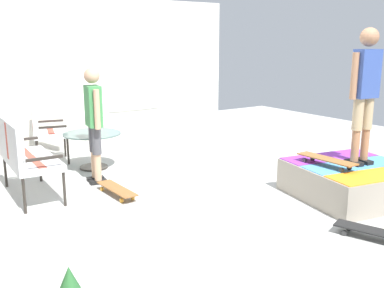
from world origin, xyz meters
The scene contains 11 objects.
ground_plane centered at (0.00, 0.00, -0.05)m, with size 12.00×12.00×0.10m, color #B2B2AD.
house_facade centered at (3.80, 0.49, 1.38)m, with size 0.23×6.00×2.76m.
skate_ramp centered at (-0.81, -1.25, 0.22)m, with size 1.68×2.17×0.43m.
patio_bench centered at (1.56, 2.28, 0.62)m, with size 1.27×0.60×1.02m.
patio_chair_near_house centered at (3.14, 1.55, 0.61)m, with size 0.73×0.68×1.02m.
patio_table centered at (2.35, 1.02, 0.40)m, with size 0.90×0.90×0.57m.
person_watching centered at (1.64, 1.26, 0.94)m, with size 0.48×0.28×1.63m.
person_skater centered at (-0.82, -1.30, 1.43)m, with size 0.27×0.48×1.70m.
skateboard_by_bench centered at (0.95, 1.27, 0.08)m, with size 0.81×0.23×0.10m.
skateboard_spare centered at (-1.76, -0.32, 0.08)m, with size 0.82×0.46×0.10m.
skateboard_on_ramp centered at (-0.66, -0.88, 0.52)m, with size 0.81×0.23×0.10m.
Camera 1 is at (-4.20, 3.59, 1.98)m, focal length 41.85 mm.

